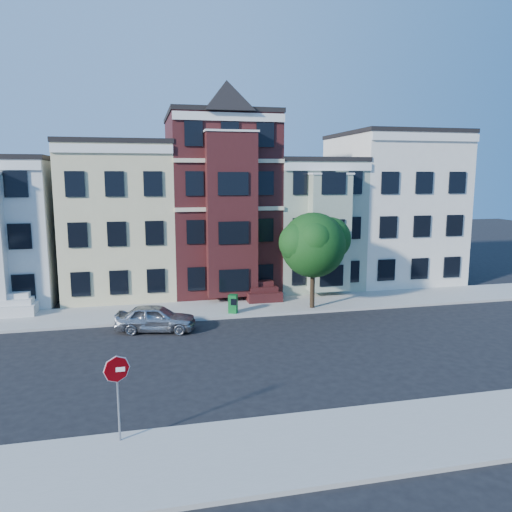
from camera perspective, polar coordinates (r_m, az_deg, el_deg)
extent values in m
plane|color=black|center=(23.30, 1.56, -11.16)|extent=(120.00, 120.00, 0.00)
cube|color=#9E9B93|center=(30.72, -2.20, -5.94)|extent=(60.00, 4.00, 0.15)
cube|color=#9E9B93|center=(16.36, 9.05, -20.35)|extent=(60.00, 4.00, 0.15)
cube|color=beige|center=(35.81, -15.34, 3.92)|extent=(7.00, 9.00, 10.00)
cube|color=#391314|center=(36.12, -4.19, 5.86)|extent=(7.00, 9.00, 12.00)
cube|color=#95A28A|center=(37.78, 5.65, 3.70)|extent=(6.00, 9.00, 9.00)
cube|color=silver|center=(40.47, 15.15, 5.22)|extent=(8.00, 9.00, 11.00)
imported|color=#A1A3AA|center=(26.85, -11.40, -6.97)|extent=(4.42, 2.54, 1.42)
cube|color=#0C6024|center=(29.25, -2.64, -5.47)|extent=(0.62, 0.59, 1.08)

